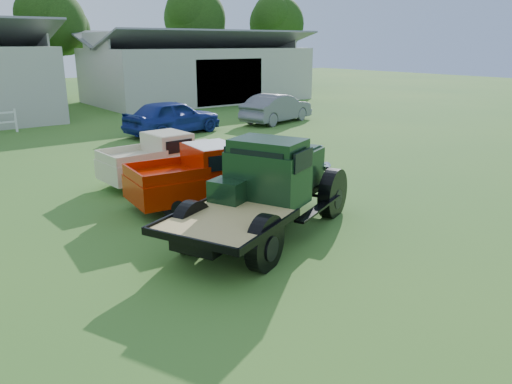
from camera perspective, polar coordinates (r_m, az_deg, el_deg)
ground at (r=11.02m, az=2.95°, el=-6.86°), size 120.00×120.00×0.00m
shed_right at (r=40.37m, az=-6.67°, el=14.03°), size 16.80×9.20×5.20m
tree_c at (r=42.31m, az=-22.13°, el=15.67°), size 5.40×5.40×9.00m
tree_d at (r=48.39m, az=-6.93°, el=17.29°), size 6.00×6.00×10.00m
tree_e at (r=51.33m, az=2.35°, el=17.07°), size 5.70×5.70×9.50m
vintage_flatbed at (r=11.65m, az=1.11°, el=0.46°), size 6.19×4.41×2.28m
red_pickup at (r=14.12m, az=-5.30°, el=2.09°), size 4.84×2.23×1.71m
white_pickup at (r=16.56m, az=-10.29°, el=3.86°), size 4.42×1.92×1.59m
misc_car_blue at (r=25.47m, az=-9.50°, el=8.48°), size 5.28×2.78×1.71m
misc_car_grey at (r=28.90m, az=2.40°, el=9.55°), size 5.19×2.95×1.62m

